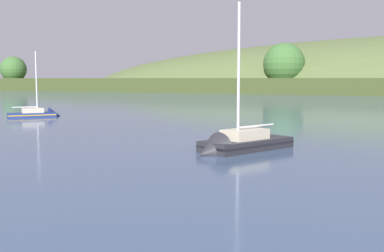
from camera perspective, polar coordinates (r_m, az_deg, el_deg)
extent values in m
sphere|color=#38602D|center=(235.85, -20.74, 6.42)|extent=(11.87, 11.87, 11.87)
sphere|color=#38602D|center=(169.90, 11.03, 7.40)|extent=(14.53, 14.53, 14.53)
cube|color=#232328|center=(33.23, 6.59, -2.67)|extent=(5.14, 7.47, 1.29)
cone|color=#232328|center=(30.81, 2.18, -3.30)|extent=(3.09, 2.59, 2.64)
cube|color=black|center=(33.19, 6.60, -2.14)|extent=(5.16, 7.48, 0.15)
cube|color=#BCB299|center=(32.98, 6.41, -0.99)|extent=(2.90, 3.60, 0.69)
cylinder|color=silver|center=(32.25, 5.64, 6.51)|extent=(0.19, 0.19, 9.28)
cylinder|color=silver|center=(33.75, 7.73, -0.01)|extent=(1.50, 3.44, 0.15)
cube|color=navy|center=(64.02, -18.77, 1.07)|extent=(5.40, 6.10, 1.04)
cone|color=navy|center=(64.43, -16.21, 1.17)|extent=(2.73, 2.55, 2.32)
cube|color=gold|center=(64.00, -18.78, 1.30)|extent=(5.42, 6.12, 0.11)
cube|color=#BCB299|center=(63.98, -18.67, 1.80)|extent=(2.88, 3.08, 0.59)
cylinder|color=silver|center=(63.92, -18.25, 5.05)|extent=(0.17, 0.17, 7.83)
cylinder|color=silver|center=(63.84, -19.52, 2.16)|extent=(1.93, 2.53, 0.14)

